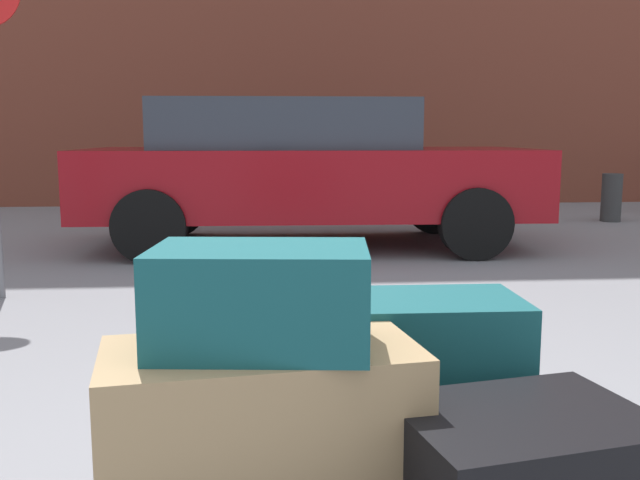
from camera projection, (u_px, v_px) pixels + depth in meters
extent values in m
cube|color=#9E7F56|center=(262.00, 420.00, 1.50)|extent=(0.71, 0.43, 0.32)
cube|color=#144C51|center=(398.00, 360.00, 1.87)|extent=(0.65, 0.33, 0.34)
cube|color=black|center=(523.00, 460.00, 1.44)|extent=(0.56, 0.47, 0.21)
cube|color=#144C51|center=(260.00, 298.00, 1.46)|extent=(0.47, 0.33, 0.21)
cube|color=maroon|center=(310.00, 181.00, 6.93)|extent=(4.34, 1.89, 0.64)
cube|color=#2D333D|center=(284.00, 125.00, 6.84)|extent=(2.44, 1.64, 0.46)
cylinder|color=black|center=(433.00, 204.00, 7.90)|extent=(0.64, 0.23, 0.64)
cylinder|color=black|center=(475.00, 223.00, 6.22)|extent=(0.64, 0.23, 0.64)
cylinder|color=black|center=(178.00, 206.00, 7.74)|extent=(0.64, 0.23, 0.64)
cylinder|color=black|center=(150.00, 226.00, 6.06)|extent=(0.64, 0.23, 0.64)
cylinder|color=#383838|center=(489.00, 198.00, 8.81)|extent=(0.25, 0.25, 0.61)
cylinder|color=#383838|center=(611.00, 198.00, 8.94)|extent=(0.25, 0.25, 0.61)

